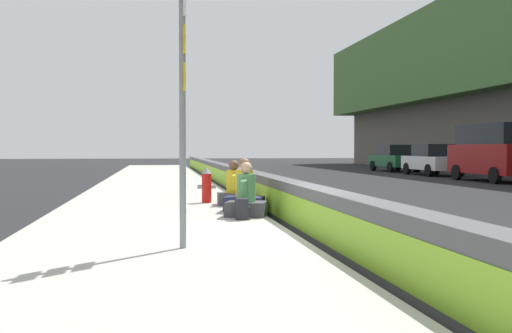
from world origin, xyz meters
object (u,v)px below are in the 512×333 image
Objects in this scene: seated_person_foreground at (246,199)px; parked_car_far at (395,158)px; route_sign_post at (183,93)px; seated_person_middle at (244,194)px; backpack at (242,209)px; seated_person_rear at (234,191)px; fire_hydrant at (207,185)px; parked_car_midline at (433,160)px; parked_car_fourth at (495,151)px.

seated_person_foreground is 28.70m from parked_car_far.
route_sign_post reaches higher than seated_person_middle.
route_sign_post is 9.00× the size of backpack.
seated_person_rear is at bearing 1.86° from seated_person_middle.
parked_car_far reaches higher than fire_hydrant.
seated_person_rear is at bearing -13.05° from route_sign_post.
seated_person_foreground is at bearing 146.38° from parked_car_midline.
backpack is (-3.06, 0.21, -0.14)m from seated_person_rear.
fire_hydrant is at bearing 126.62° from parked_car_fourth.
route_sign_post is 4.36m from seated_person_foreground.
seated_person_middle is at bearing 145.15° from parked_car_midline.
seated_person_rear is (1.47, 0.05, -0.02)m from seated_person_middle.
parked_car_midline is at bearing -0.33° from parked_car_fourth.
parked_car_fourth is at bearing -53.38° from fire_hydrant.
parked_car_midline is (18.63, -12.97, 0.37)m from seated_person_middle.
backpack is 19.15m from parked_car_fourth.
backpack is at bearing 146.78° from parked_car_midline.
seated_person_rear is at bearing 142.80° from parked_car_midline.
seated_person_rear is 0.24× the size of parked_car_midline.
seated_person_middle is at bearing -9.40° from backpack.
seated_person_rear is 26.46m from parked_car_far.
route_sign_post is at bearing 139.73° from parked_car_fourth.
route_sign_post is 0.80× the size of parked_car_midline.
seated_person_foreground reaches higher than fire_hydrant.
fire_hydrant is 21.37m from parked_car_midline.
parked_car_fourth is (13.84, -13.20, 1.02)m from backpack.
parked_car_far reaches higher than backpack.
seated_person_middle is 1.07× the size of seated_person_rear.
seated_person_foreground is at bearing -20.41° from route_sign_post.
parked_car_far is (22.97, -13.13, 0.39)m from seated_person_rear.
parked_car_far reaches higher than seated_person_middle.
seated_person_foreground is (3.74, -1.39, -1.76)m from route_sign_post.
parked_car_fourth is 1.14× the size of parked_car_midline.
fire_hydrant is at bearing 140.40° from parked_car_midline.
parked_car_midline and parked_car_far have the same top height.
parked_car_far is at bearing -29.76° from seated_person_rear.
seated_person_rear is 0.23× the size of parked_car_far.
seated_person_foreground is at bearing 178.65° from seated_person_rear.
parked_car_fourth is (10.09, -13.58, 0.77)m from fire_hydrant.
seated_person_rear is 2.66× the size of backpack.
backpack is 29.25m from parked_car_far.
parked_car_midline is at bearing 178.90° from parked_car_far.
backpack is (-0.54, 0.15, -0.14)m from seated_person_foreground.
seated_person_foreground is 2.70× the size of backpack.
fire_hydrant is 26.17m from parked_car_far.
parked_car_fourth is 1.12× the size of parked_car_far.
parked_car_fourth is at bearing -50.29° from seated_person_rear.
parked_car_midline is (19.67, -13.08, 0.39)m from seated_person_foreground.
route_sign_post reaches higher than fire_hydrant.
seated_person_middle is at bearing -178.14° from seated_person_rear.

